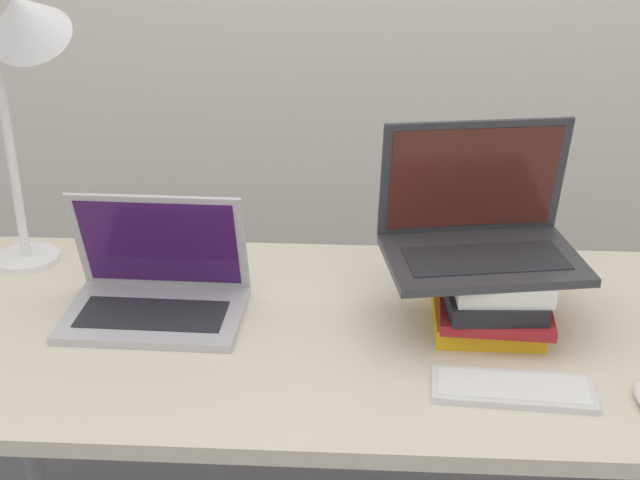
# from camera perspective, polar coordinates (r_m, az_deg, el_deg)

# --- Properties ---
(desk) EXTENTS (1.72, 0.74, 0.73)m
(desk) POSITION_cam_1_polar(r_m,az_deg,el_deg) (1.71, 2.02, -7.73)
(desk) COLOR beige
(desk) RESTS_ON ground_plane
(laptop_left) EXTENTS (0.34, 0.24, 0.23)m
(laptop_left) POSITION_cam_1_polar(r_m,az_deg,el_deg) (1.74, -10.44, -3.18)
(laptop_left) COLOR #B2B2B7
(laptop_left) RESTS_ON desk
(book_stack) EXTENTS (0.22, 0.27, 0.12)m
(book_stack) POSITION_cam_1_polar(r_m,az_deg,el_deg) (1.69, 10.88, -3.41)
(book_stack) COLOR gold
(book_stack) RESTS_ON desk
(laptop_on_books) EXTENTS (0.39, 0.30, 0.25)m
(laptop_on_books) POSITION_cam_1_polar(r_m,az_deg,el_deg) (1.67, 10.19, 0.53)
(laptop_on_books) COLOR #333338
(laptop_on_books) RESTS_ON book_stack
(wireless_keyboard) EXTENTS (0.27, 0.12, 0.01)m
(wireless_keyboard) POSITION_cam_1_polar(r_m,az_deg,el_deg) (1.53, 12.25, -9.30)
(wireless_keyboard) COLOR silver
(wireless_keyboard) RESTS_ON desk
(desk_lamp) EXTENTS (0.23, 0.20, 0.62)m
(desk_lamp) POSITION_cam_1_polar(r_m,az_deg,el_deg) (1.83, -18.51, 11.35)
(desk_lamp) COLOR white
(desk_lamp) RESTS_ON desk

